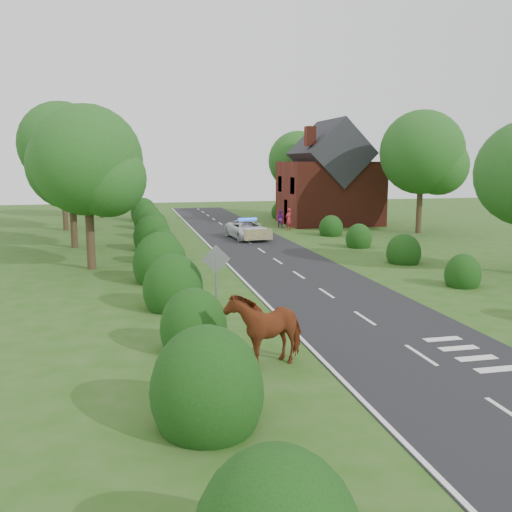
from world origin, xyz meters
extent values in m
plane|color=#265312|center=(0.00, 0.00, 0.00)|extent=(120.00, 120.00, 0.00)
cube|color=black|center=(0.00, 15.00, 0.01)|extent=(6.00, 70.00, 0.02)
cube|color=white|center=(0.00, -8.00, 0.03)|extent=(0.12, 1.80, 0.01)
cube|color=white|center=(0.00, -4.00, 0.03)|extent=(0.12, 1.80, 0.01)
cube|color=white|center=(0.00, 0.00, 0.03)|extent=(0.12, 1.80, 0.01)
cube|color=white|center=(0.00, 4.00, 0.03)|extent=(0.12, 1.80, 0.01)
cube|color=white|center=(0.00, 8.00, 0.03)|extent=(0.12, 1.80, 0.01)
cube|color=white|center=(0.00, 12.00, 0.03)|extent=(0.12, 1.80, 0.01)
cube|color=white|center=(0.00, 16.00, 0.03)|extent=(0.12, 1.80, 0.01)
cube|color=white|center=(0.00, 20.00, 0.03)|extent=(0.12, 1.80, 0.01)
cube|color=white|center=(0.00, 24.00, 0.03)|extent=(0.12, 1.80, 0.01)
cube|color=white|center=(0.00, 28.00, 0.03)|extent=(0.12, 1.80, 0.01)
cube|color=white|center=(0.00, 32.00, 0.03)|extent=(0.12, 1.80, 0.01)
cube|color=white|center=(0.00, 36.00, 0.03)|extent=(0.12, 1.80, 0.01)
cube|color=white|center=(0.00, 40.00, 0.03)|extent=(0.12, 1.80, 0.01)
cube|color=white|center=(0.00, 44.00, 0.03)|extent=(0.12, 1.80, 0.01)
cube|color=white|center=(0.00, 48.00, 0.03)|extent=(0.12, 1.80, 0.01)
cube|color=white|center=(-2.90, 15.00, 0.03)|extent=(0.12, 70.00, 0.01)
cube|color=white|center=(1.40, -5.50, 0.03)|extent=(1.20, 0.35, 0.01)
cube|color=white|center=(1.40, -4.60, 0.03)|extent=(1.20, 0.35, 0.01)
cube|color=white|center=(1.40, -3.70, 0.03)|extent=(1.20, 0.35, 0.01)
cube|color=white|center=(1.40, -2.80, 0.03)|extent=(1.20, 0.35, 0.01)
ellipsoid|color=#11390F|center=(-6.60, -7.00, 0.77)|extent=(2.40, 2.52, 2.80)
ellipsoid|color=#11390F|center=(-6.30, -2.00, 0.66)|extent=(2.00, 2.10, 2.40)
ellipsoid|color=#11390F|center=(-6.50, 3.00, 0.74)|extent=(2.30, 2.41, 2.70)
ellipsoid|color=#11390F|center=(-6.70, 8.00, 0.83)|extent=(2.50, 2.62, 3.00)
ellipsoid|color=#11390F|center=(-6.40, 13.00, 0.69)|extent=(2.10, 2.20, 2.50)
ellipsoid|color=#11390F|center=(-6.60, 18.00, 0.77)|extent=(2.40, 2.52, 2.80)
ellipsoid|color=#11390F|center=(-6.30, 24.00, 0.72)|extent=(2.20, 2.31, 2.60)
ellipsoid|color=#11390F|center=(-6.50, 30.00, 0.74)|extent=(2.30, 2.41, 2.70)
ellipsoid|color=#11390F|center=(-6.60, 36.00, 0.77)|extent=(2.40, 2.52, 2.80)
ellipsoid|color=#11390F|center=(6.40, 4.00, 0.52)|extent=(1.60, 1.68, 1.90)
ellipsoid|color=#11390F|center=(6.60, 10.00, 0.58)|extent=(1.90, 2.00, 2.10)
ellipsoid|color=#11390F|center=(6.50, 16.00, 0.55)|extent=(1.70, 1.78, 2.00)
ellipsoid|color=#11390F|center=(6.80, 22.00, 0.55)|extent=(1.80, 1.89, 2.00)
ellipsoid|color=#11390F|center=(6.60, 36.00, 0.55)|extent=(1.70, 1.78, 2.00)
cylinder|color=#332316|center=(-10.00, 12.00, 1.98)|extent=(0.44, 0.44, 3.96)
sphere|color=#1D4E19|center=(-10.00, 12.00, 5.58)|extent=(5.60, 5.60, 5.60)
sphere|color=#2D6821|center=(-9.02, 11.44, 4.68)|extent=(3.92, 3.92, 3.92)
cylinder|color=#332316|center=(-11.50, 20.00, 1.87)|extent=(0.44, 0.44, 3.74)
sphere|color=#1D4E19|center=(-11.50, 20.00, 5.27)|extent=(5.60, 5.60, 5.60)
sphere|color=#2D6821|center=(-10.52, 19.44, 4.42)|extent=(3.92, 3.92, 3.92)
cylinder|color=#332316|center=(-13.00, 30.00, 2.42)|extent=(0.44, 0.44, 4.84)
sphere|color=#1D4E19|center=(-13.00, 30.00, 6.82)|extent=(6.80, 6.80, 6.80)
sphere|color=#2D6821|center=(-11.81, 29.32, 5.72)|extent=(4.76, 4.76, 4.76)
cylinder|color=#332316|center=(-10.50, 40.00, 2.09)|extent=(0.44, 0.44, 4.18)
sphere|color=#1D4E19|center=(-10.50, 40.00, 5.89)|extent=(6.00, 6.00, 6.00)
sphere|color=#2D6821|center=(-9.45, 39.40, 4.94)|extent=(4.20, 4.20, 4.20)
cylinder|color=#332316|center=(14.00, 22.00, 2.20)|extent=(0.44, 0.44, 4.40)
sphere|color=#1D4E19|center=(14.00, 22.00, 6.20)|extent=(6.40, 6.40, 6.40)
sphere|color=#2D6821|center=(15.12, 21.36, 5.20)|extent=(4.48, 4.48, 4.48)
cylinder|color=#332316|center=(9.00, 38.00, 1.98)|extent=(0.44, 0.44, 3.96)
sphere|color=#1D4E19|center=(9.00, 38.00, 5.58)|extent=(6.00, 6.00, 6.00)
sphere|color=#2D6821|center=(10.05, 37.40, 4.68)|extent=(4.20, 4.20, 4.20)
cylinder|color=gray|center=(-5.00, 2.00, 1.10)|extent=(0.08, 0.08, 2.20)
cube|color=gray|center=(-5.00, 2.00, 2.00)|extent=(1.06, 0.04, 1.06)
cube|color=#5E2217|center=(9.50, 30.00, 2.75)|extent=(8.00, 7.00, 5.50)
cube|color=black|center=(9.50, 30.00, 6.20)|extent=(5.94, 7.40, 5.94)
cube|color=#5E2217|center=(7.00, 28.00, 7.60)|extent=(0.80, 0.80, 1.60)
imported|color=brown|center=(-4.49, -3.53, 0.86)|extent=(2.72, 2.16, 1.71)
imported|color=white|center=(0.30, 21.57, 0.68)|extent=(2.70, 5.08, 1.36)
cube|color=yellow|center=(0.53, 19.11, 0.61)|extent=(2.02, 0.25, 0.75)
cube|color=blue|center=(0.30, 21.57, 1.44)|extent=(1.37, 0.41, 0.14)
imported|color=maroon|center=(4.60, 25.94, 0.89)|extent=(0.78, 0.74, 1.79)
imported|color=#711E7B|center=(4.39, 27.67, 0.77)|extent=(0.94, 0.94, 1.54)
camera|label=1|loc=(-8.09, -18.26, 5.52)|focal=40.00mm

